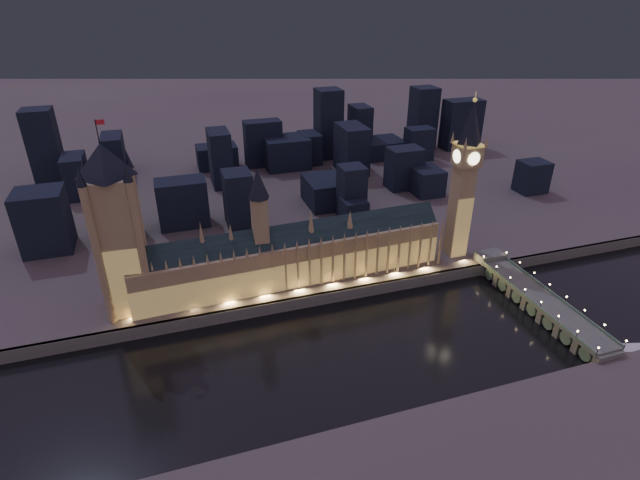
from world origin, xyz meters
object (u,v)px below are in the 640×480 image
object	(u,v)px
victoria_tower	(116,223)
palace_of_westminster	(292,255)
river_boat	(629,352)
westminster_bridge	(535,300)
elizabeth_tower	(465,169)

from	to	relation	value
victoria_tower	palace_of_westminster	bearing A→B (deg)	-0.10
victoria_tower	river_boat	bearing A→B (deg)	-24.67
victoria_tower	river_boat	size ratio (longest dim) A/B	2.19
river_boat	westminster_bridge	bearing A→B (deg)	110.93
elizabeth_tower	river_boat	world-z (taller)	elizabeth_tower
palace_of_westminster	river_boat	world-z (taller)	palace_of_westminster
elizabeth_tower	westminster_bridge	world-z (taller)	elizabeth_tower
palace_of_westminster	elizabeth_tower	bearing A→B (deg)	0.09
victoria_tower	elizabeth_tower	world-z (taller)	elizabeth_tower
palace_of_westminster	elizabeth_tower	world-z (taller)	elizabeth_tower
palace_of_westminster	river_boat	bearing A→B (deg)	-36.68
victoria_tower	westminster_bridge	world-z (taller)	victoria_tower
palace_of_westminster	victoria_tower	size ratio (longest dim) A/B	1.80
palace_of_westminster	victoria_tower	xyz separation A→B (m)	(-98.44, 0.17, 37.04)
palace_of_westminster	elizabeth_tower	xyz separation A→B (m)	(119.56, 0.18, 44.57)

